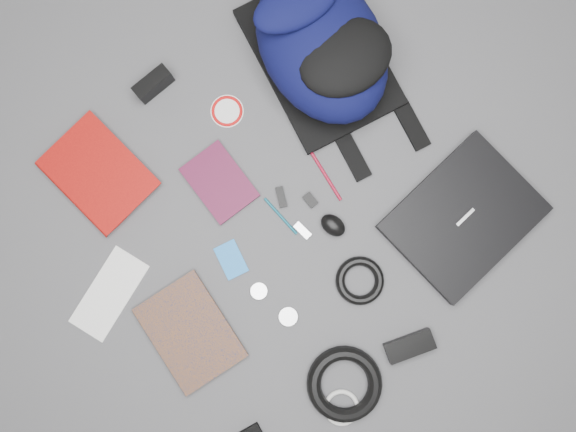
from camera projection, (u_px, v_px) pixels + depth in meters
ground at (288, 216)px, 1.53m from camera, size 4.00×4.00×0.00m
backpack at (322, 46)px, 1.45m from camera, size 0.41×0.53×0.20m
laptop at (463, 217)px, 1.51m from camera, size 0.41×0.34×0.04m
textbook_red at (71, 201)px, 1.51m from camera, size 0.25×0.31×0.03m
comic_book at (159, 353)px, 1.49m from camera, size 0.21×0.28×0.02m
envelope at (109, 294)px, 1.51m from camera, size 0.26×0.19×0.00m
dvd_case at (219, 182)px, 1.52m from camera, size 0.14×0.19×0.02m
compact_camera at (153, 84)px, 1.52m from camera, size 0.11×0.05×0.06m
sticker_disc at (227, 111)px, 1.54m from camera, size 0.12×0.12×0.00m
pen_teal at (281, 216)px, 1.52m from camera, size 0.02×0.13×0.01m
pen_red at (326, 175)px, 1.53m from camera, size 0.02×0.16×0.01m
id_badge at (231, 260)px, 1.52m from camera, size 0.08×0.11×0.00m
usb_black at (281, 197)px, 1.52m from camera, size 0.04×0.06×0.01m
usb_silver at (302, 230)px, 1.52m from camera, size 0.03×0.05×0.01m
key_fob at (310, 200)px, 1.52m from camera, size 0.03×0.04×0.01m
mouse at (333, 225)px, 1.51m from camera, size 0.07×0.08×0.04m
headphone_left at (288, 316)px, 1.50m from camera, size 0.06×0.06×0.01m
headphone_right at (259, 291)px, 1.51m from camera, size 0.06×0.06×0.01m
cable_coil at (360, 281)px, 1.50m from camera, size 0.15×0.15×0.03m
power_brick at (410, 346)px, 1.49m from camera, size 0.14×0.09×0.03m
power_cord_coil at (344, 384)px, 1.48m from camera, size 0.20×0.20×0.04m
white_cable_coil at (342, 408)px, 1.49m from camera, size 0.12×0.12×0.01m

